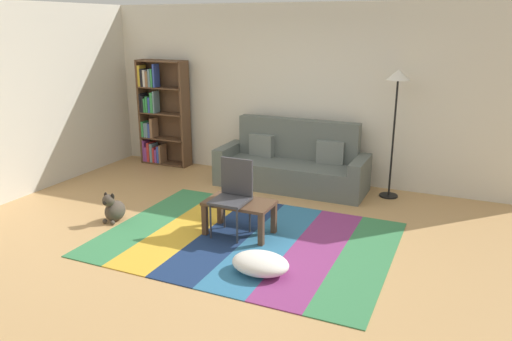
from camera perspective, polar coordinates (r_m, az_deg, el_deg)
name	(u,v)px	position (r m, az deg, el deg)	size (l,w,h in m)	color
ground_plane	(231,236)	(5.84, -2.95, -7.57)	(14.00, 14.00, 0.00)	tan
back_wall	(303,94)	(7.75, 5.53, 8.88)	(6.80, 0.10, 2.70)	silver
left_wall	(50,96)	(8.07, -22.82, 7.97)	(0.10, 5.50, 2.70)	beige
rug	(247,239)	(5.74, -1.06, -7.95)	(3.26, 2.43, 0.01)	#387F4C
couch	(292,165)	(7.46, 4.25, 0.63)	(2.26, 0.80, 1.00)	#59605B
bookshelf	(159,115)	(8.76, -11.24, 6.39)	(0.90, 0.28, 1.81)	brown
coffee_table	(239,207)	(5.75, -1.94, -4.30)	(0.80, 0.46, 0.40)	#513826
pouf	(260,263)	(4.97, 0.51, -10.73)	(0.59, 0.44, 0.20)	white
dog	(114,209)	(6.44, -16.18, -4.33)	(0.22, 0.35, 0.40)	#473D33
standing_lamp	(397,92)	(7.01, 16.05, 8.78)	(0.32, 0.32, 1.81)	black
tv_remote	(242,202)	(5.68, -1.69, -3.65)	(0.04, 0.15, 0.02)	black
folding_chair	(233,191)	(5.71, -2.64, -2.36)	(0.40, 0.40, 0.90)	#38383D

